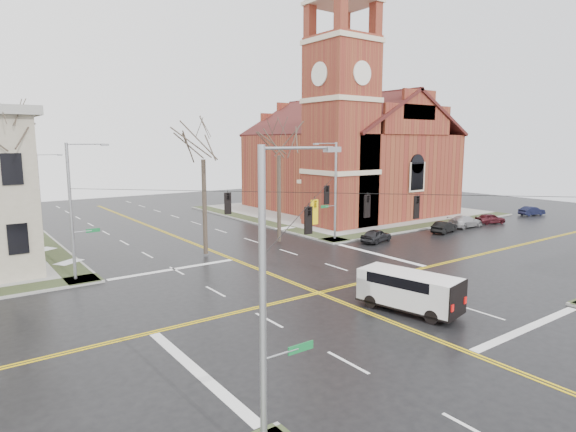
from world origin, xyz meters
TOP-DOWN VIEW (x-y plane):
  - ground at (0.00, 0.00)m, footprint 120.00×120.00m
  - sidewalks at (0.00, 0.00)m, footprint 80.00×80.00m
  - road_markings at (0.00, 0.00)m, footprint 100.00×100.00m
  - church at (24.76, 24.78)m, footprint 24.28×27.48m
  - signal_pole_ne at (11.32, 11.50)m, footprint 2.75×0.22m
  - signal_pole_nw at (-11.32, 11.50)m, footprint 2.75×0.22m
  - signal_pole_sw at (-11.32, -11.50)m, footprint 2.75×0.22m
  - span_wires at (0.00, 0.00)m, footprint 23.02×23.02m
  - traffic_signals at (-0.00, -0.67)m, footprint 8.21×8.26m
  - streetlight_north_a at (-10.65, 28.00)m, footprint 2.30×0.20m
  - streetlight_north_b at (-10.65, 48.00)m, footprint 2.30×0.20m
  - cargo_van at (1.95, -5.12)m, footprint 3.28×5.89m
  - parked_car_a at (13.93, 8.50)m, footprint 3.91×2.26m
  - parked_car_b at (22.98, 7.73)m, footprint 3.78×1.98m
  - parked_car_c at (27.54, 8.35)m, footprint 4.46×1.95m
  - parked_car_d at (31.87, 8.06)m, footprint 3.72×2.42m
  - parked_car_e at (41.87, 8.49)m, footprint 3.63×2.00m
  - tree_nw_far at (-14.52, 13.31)m, footprint 4.00×4.00m
  - tree_nw_near at (-1.18, 13.01)m, footprint 4.00×4.00m
  - tree_ne at (6.53, 13.57)m, footprint 4.00×4.00m

SIDE VIEW (x-z plane):
  - ground at x=0.00m, z-range 0.00..0.00m
  - road_markings at x=0.00m, z-range 0.00..0.01m
  - sidewalks at x=0.00m, z-range -0.01..0.16m
  - parked_car_e at x=41.87m, z-range 0.00..1.14m
  - parked_car_d at x=31.87m, z-range 0.00..1.18m
  - parked_car_b at x=22.98m, z-range 0.00..1.18m
  - parked_car_a at x=13.93m, z-range 0.00..1.25m
  - parked_car_c at x=27.54m, z-range 0.00..1.28m
  - cargo_van at x=1.95m, z-range 0.19..2.31m
  - streetlight_north_a at x=-10.65m, z-range 0.47..8.47m
  - streetlight_north_b at x=-10.65m, z-range 0.47..8.47m
  - signal_pole_ne at x=11.32m, z-range 0.45..9.45m
  - signal_pole_nw at x=-11.32m, z-range 0.45..9.45m
  - signal_pole_sw at x=-11.32m, z-range 0.45..9.45m
  - traffic_signals at x=0.00m, z-range 4.80..6.10m
  - span_wires at x=0.00m, z-range 6.18..6.22m
  - tree_nw_near at x=-1.18m, z-range 2.57..14.07m
  - church at x=24.76m, z-range -5.32..22.18m
  - tree_ne at x=6.53m, z-range 2.63..14.39m
  - tree_nw_far at x=-14.52m, z-range 2.80..15.40m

